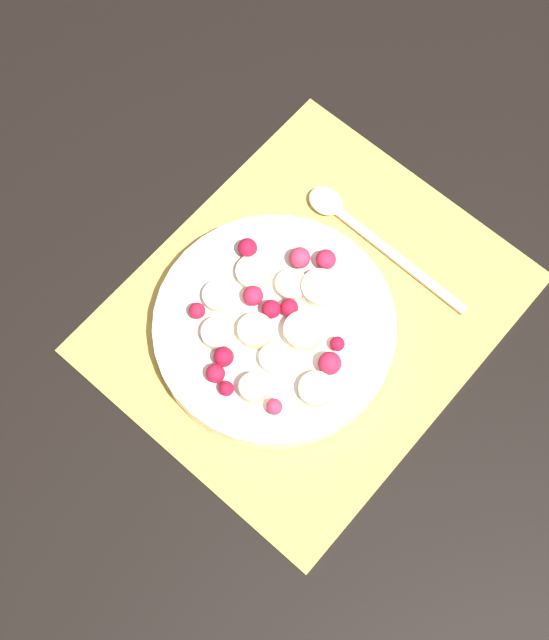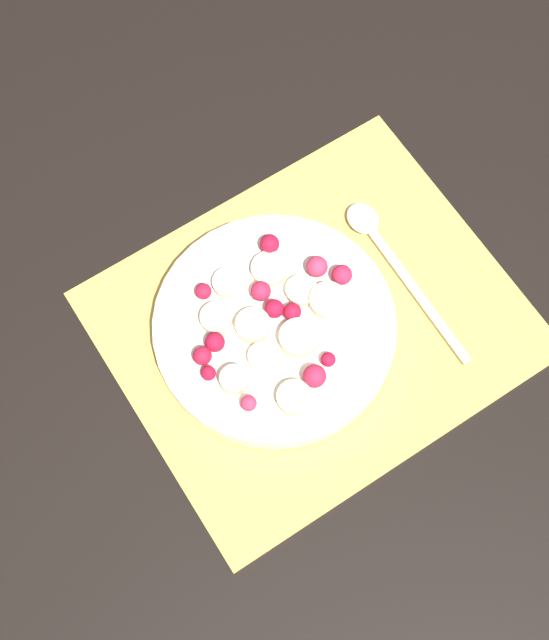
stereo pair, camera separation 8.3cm
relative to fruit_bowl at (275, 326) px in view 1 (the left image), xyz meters
The scene contains 4 objects.
ground_plane 0.05m from the fruit_bowl, 164.18° to the left, with size 3.00×3.00×0.00m, color black.
placemat 0.04m from the fruit_bowl, 164.18° to the left, with size 0.38×0.32×0.01m.
fruit_bowl is the anchor object (origin of this frame).
spoon 0.14m from the fruit_bowl, behind, with size 0.03×0.20×0.01m.
Camera 1 is at (0.26, 0.18, 0.82)m, focal length 50.00 mm.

